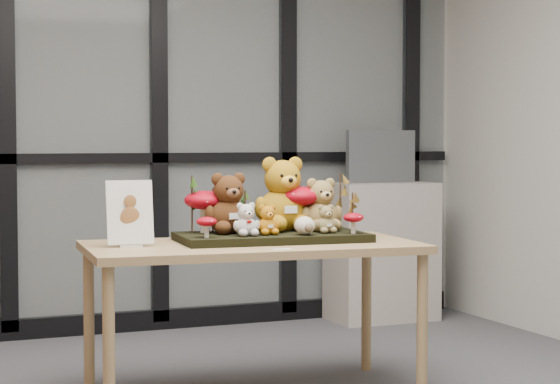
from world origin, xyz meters
name	(u,v)px	position (x,y,z in m)	size (l,w,h in m)	color
glass_partition	(85,96)	(0.00, 2.47, 1.42)	(4.90, 0.06, 2.78)	#2D383F
display_table	(252,258)	(0.40, 0.75, 0.63)	(1.54, 0.86, 0.70)	#A18357
diorama_tray	(272,237)	(0.51, 0.79, 0.71)	(0.85, 0.43, 0.04)	black
bear_pooh_yellow	(282,190)	(0.61, 0.90, 0.92)	(0.29, 0.26, 0.38)	#A87713
bear_brown_medium	(228,200)	(0.33, 0.87, 0.89)	(0.23, 0.21, 0.31)	#44240F
bear_tan_back	(321,202)	(0.78, 0.83, 0.87)	(0.21, 0.19, 0.27)	olive
bear_small_yellow	(267,218)	(0.46, 0.73, 0.81)	(0.11, 0.10, 0.15)	#BD700F
bear_white_bow	(246,218)	(0.35, 0.71, 0.81)	(0.13, 0.11, 0.16)	silver
bear_beige_small	(326,217)	(0.74, 0.70, 0.80)	(0.11, 0.10, 0.14)	olive
plush_cream_hedgehog	(305,225)	(0.61, 0.65, 0.78)	(0.07, 0.06, 0.09)	beige
mushroom_back_left	(205,209)	(0.24, 0.94, 0.84)	(0.19, 0.19, 0.21)	#980413
mushroom_back_right	(299,206)	(0.68, 0.88, 0.85)	(0.21, 0.21, 0.23)	#980413
mushroom_front_left	(207,226)	(0.17, 0.70, 0.78)	(0.09, 0.09, 0.10)	#980413
mushroom_front_right	(353,222)	(0.85, 0.63, 0.78)	(0.09, 0.09, 0.10)	#980413
sprig_green_far_left	(192,204)	(0.17, 0.93, 0.86)	(0.05, 0.05, 0.26)	#12340B
sprig_green_mid_left	(213,210)	(0.29, 0.97, 0.83)	(0.05, 0.05, 0.20)	#12340B
sprig_dry_far_right	(340,201)	(0.89, 0.85, 0.87)	(0.05, 0.05, 0.27)	brown
sprig_dry_mid_right	(352,212)	(0.90, 0.74, 0.82)	(0.05, 0.05, 0.18)	brown
sprig_green_centre	(245,210)	(0.45, 0.97, 0.83)	(0.05, 0.05, 0.19)	#12340B
sign_holder	(130,216)	(-0.15, 0.81, 0.83)	(0.21, 0.07, 0.29)	silver
label_card	(282,249)	(0.42, 0.45, 0.70)	(0.08, 0.03, 0.00)	white
cabinet	(382,251)	(1.86, 2.24, 0.44)	(0.66, 0.39, 0.88)	#A39B92
monitor	(381,156)	(1.86, 2.26, 1.05)	(0.48, 0.05, 0.34)	#484B4F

